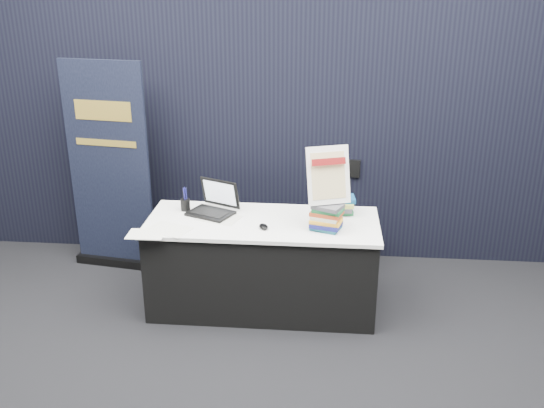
{
  "coord_description": "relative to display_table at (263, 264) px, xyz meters",
  "views": [
    {
      "loc": [
        0.46,
        -3.75,
        2.57
      ],
      "look_at": [
        0.07,
        0.55,
        0.89
      ],
      "focal_mm": 40.0,
      "sensor_mm": 36.0,
      "label": 1
    }
  ],
  "objects": [
    {
      "name": "mouse",
      "position": [
        0.02,
        -0.15,
        0.39
      ],
      "size": [
        0.1,
        0.12,
        0.03
      ],
      "primitive_type": "ellipsoid",
      "rotation": [
        0.0,
        0.0,
        0.43
      ],
      "color": "black",
      "rests_on": "display_table"
    },
    {
      "name": "info_sign",
      "position": [
        0.5,
        -0.09,
        0.78
      ],
      "size": [
        0.34,
        0.22,
        0.44
      ],
      "rotation": [
        0.0,
        0.0,
        0.33
      ],
      "color": "black",
      "rests_on": "book_stack_tall"
    },
    {
      "name": "wall_back",
      "position": [
        0.0,
        3.45,
        1.37
      ],
      "size": [
        8.0,
        0.02,
        3.5
      ],
      "primitive_type": "cube",
      "color": "#AEACA5",
      "rests_on": "floor"
    },
    {
      "name": "laptop",
      "position": [
        -0.42,
        0.13,
        0.43
      ],
      "size": [
        0.41,
        0.4,
        0.26
      ],
      "rotation": [
        0.0,
        0.0,
        -0.42
      ],
      "color": "black",
      "rests_on": "display_table"
    },
    {
      "name": "pullup_banner",
      "position": [
        -1.41,
        0.61,
        0.46
      ],
      "size": [
        0.8,
        0.22,
        1.88
      ],
      "rotation": [
        0.0,
        0.0,
        -0.15
      ],
      "color": "black",
      "rests_on": "floor"
    },
    {
      "name": "drape_partition",
      "position": [
        0.0,
        1.05,
        0.82
      ],
      "size": [
        6.0,
        0.08,
        2.4
      ],
      "primitive_type": "cube",
      "color": "black",
      "rests_on": "floor"
    },
    {
      "name": "brochure_mid",
      "position": [
        -0.68,
        -0.23,
        0.38
      ],
      "size": [
        0.37,
        0.32,
        0.0
      ],
      "primitive_type": "cube",
      "rotation": [
        0.0,
        0.0,
        -0.36
      ],
      "color": "white",
      "rests_on": "display_table"
    },
    {
      "name": "book_stack_tall",
      "position": [
        0.5,
        -0.12,
        0.47
      ],
      "size": [
        0.25,
        0.22,
        0.2
      ],
      "rotation": [
        0.0,
        0.0,
        -0.34
      ],
      "color": "#18515B",
      "rests_on": "display_table"
    },
    {
      "name": "floor",
      "position": [
        0.0,
        -0.55,
        -0.38
      ],
      "size": [
        8.0,
        8.0,
        0.0
      ],
      "primitive_type": "plane",
      "color": "black",
      "rests_on": "ground"
    },
    {
      "name": "pen_cup",
      "position": [
        -0.64,
        0.16,
        0.42
      ],
      "size": [
        0.1,
        0.1,
        0.1
      ],
      "primitive_type": "cylinder",
      "rotation": [
        0.0,
        0.0,
        -0.39
      ],
      "color": "black",
      "rests_on": "display_table"
    },
    {
      "name": "brochure_right",
      "position": [
        -0.35,
        0.02,
        0.38
      ],
      "size": [
        0.38,
        0.32,
        0.0
      ],
      "primitive_type": "cube",
      "rotation": [
        0.0,
        0.0,
        -0.32
      ],
      "color": "silver",
      "rests_on": "display_table"
    },
    {
      "name": "stacking_chair",
      "position": [
        0.59,
        0.86,
        0.16
      ],
      "size": [
        0.5,
        0.51,
        0.96
      ],
      "rotation": [
        0.0,
        0.0,
        -0.18
      ],
      "color": "black",
      "rests_on": "floor"
    },
    {
      "name": "display_table",
      "position": [
        0.0,
        0.0,
        0.0
      ],
      "size": [
        1.8,
        0.75,
        0.75
      ],
      "color": "black",
      "rests_on": "floor"
    },
    {
      "name": "brochure_left",
      "position": [
        -0.83,
        -0.33,
        0.38
      ],
      "size": [
        0.28,
        0.2,
        0.0
      ],
      "primitive_type": "cube",
      "rotation": [
        0.0,
        0.0,
        0.02
      ],
      "color": "white",
      "rests_on": "display_table"
    },
    {
      "name": "book_stack_short",
      "position": [
        0.58,
        0.23,
        0.44
      ],
      "size": [
        0.25,
        0.2,
        0.13
      ],
      "rotation": [
        0.0,
        0.0,
        0.12
      ],
      "color": "#1B6837",
      "rests_on": "display_table"
    }
  ]
}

